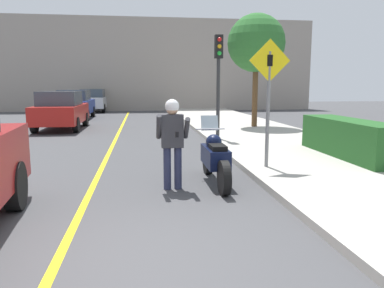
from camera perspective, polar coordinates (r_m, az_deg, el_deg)
ground_plane at (r=4.40m, az=-12.14°, el=-17.14°), size 80.00×80.00×0.00m
sidewalk_curb at (r=9.29m, az=21.12°, el=-3.23°), size 4.40×44.00×0.13m
road_center_line at (r=10.17m, az=-12.95°, el=-2.20°), size 0.12×36.00×0.01m
building_backdrop at (r=29.99m, az=-8.52°, el=11.84°), size 28.00×1.20×7.05m
motorcycle at (r=7.38m, az=3.52°, el=-2.18°), size 0.62×2.27×1.30m
person_biker at (r=6.86m, az=-3.01°, el=1.37°), size 0.59×0.46×1.68m
crossing_sign at (r=8.34m, az=11.60°, el=7.88°), size 0.91×0.08×2.77m
traffic_light at (r=12.73m, az=4.06°, el=11.64°), size 0.26×0.30×3.44m
hedge_row at (r=10.35m, az=22.83°, el=0.85°), size 0.90×3.61×0.93m
street_tree at (r=16.89m, az=9.76°, el=14.85°), size 2.48×2.48×4.85m
parked_car_red at (r=17.52m, az=-19.32°, el=4.89°), size 1.88×4.20×1.68m
parked_car_blue at (r=23.11m, az=-17.40°, el=5.82°), size 1.88×4.20×1.68m
parked_car_silver at (r=29.05m, az=-14.76°, el=6.47°), size 1.88×4.20×1.68m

